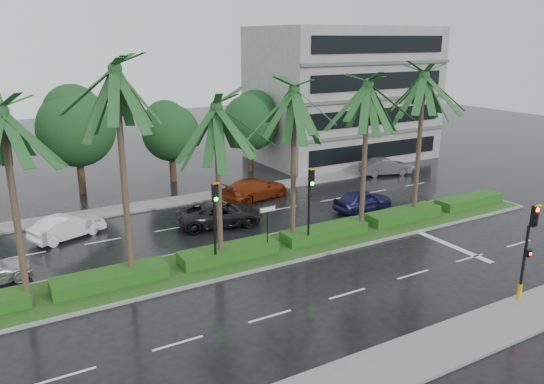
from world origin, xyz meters
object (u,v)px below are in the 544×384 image
car_red (255,189)px  car_blue (363,200)px  car_grey (385,167)px  car_white (67,227)px  car_darkgrey (220,214)px  signal_near (528,249)px  signal_median_left (215,212)px  street_sign (268,218)px

car_red → car_blue: (4.93, -5.87, -0.05)m
car_red → car_grey: size_ratio=1.22×
car_grey → car_red: bearing=107.7°
car_white → car_red: 12.98m
car_red → car_darkgrey: bearing=117.7°
car_white → car_grey: 25.66m
signal_near → signal_median_left: signal_median_left is taller
signal_near → car_grey: bearing=63.3°
car_darkgrey → signal_near: bearing=-144.7°
signal_near → car_darkgrey: size_ratio=0.84×
car_white → car_darkgrey: bearing=-127.3°
car_white → car_grey: car_grey is taller
street_sign → car_white: street_sign is taller
car_darkgrey → car_grey: bearing=-65.1°
signal_median_left → car_red: 12.27m
signal_near → car_white: 23.78m
signal_near → car_darkgrey: 17.12m
car_blue → car_red: bearing=38.7°
street_sign → car_red: size_ratio=0.50×
signal_median_left → car_red: bearing=52.6°
signal_near → car_darkgrey: bearing=114.9°
signal_median_left → signal_near: bearing=-44.1°
car_darkgrey → car_grey: (17.17, 4.44, -0.02)m
signal_median_left → car_blue: 13.02m
signal_near → car_darkgrey: (-7.17, 15.45, -1.78)m
signal_median_left → car_darkgrey: size_ratio=0.84×
car_white → car_darkgrey: (8.41, -2.43, 0.03)m
car_blue → car_grey: car_blue is taller
car_darkgrey → car_grey: size_ratio=1.21×
car_red → car_blue: bearing=-152.5°
car_darkgrey → car_white: bearing=84.3°
car_red → street_sign: bearing=142.7°
car_red → signal_near: bearing=175.3°
signal_near → car_blue: signal_near is taller
street_sign → car_white: 11.82m
car_blue → car_grey: 10.10m
signal_near → street_sign: size_ratio=1.68×
street_sign → car_blue: bearing=20.8°
signal_near → car_darkgrey: signal_near is taller
signal_near → signal_median_left: (-10.00, 9.69, 0.49)m
car_white → car_darkgrey: size_ratio=0.81×
street_sign → car_darkgrey: size_ratio=0.50×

